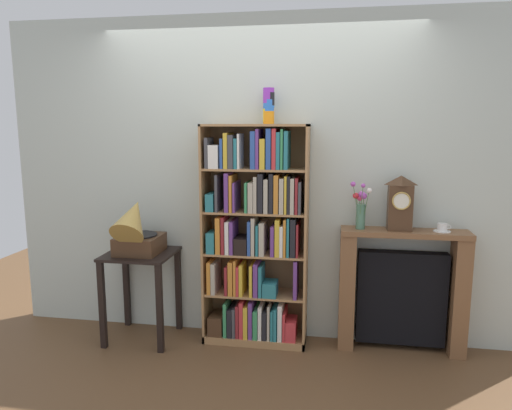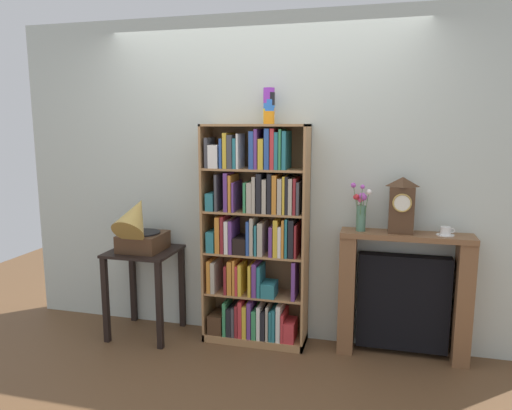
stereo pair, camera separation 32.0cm
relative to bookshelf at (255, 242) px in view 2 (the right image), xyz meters
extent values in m
cube|color=brown|center=(0.00, -0.13, -0.84)|extent=(7.44, 6.40, 0.02)
cube|color=beige|center=(0.11, 0.19, 0.47)|extent=(4.44, 0.08, 2.60)
cube|color=#A87A4C|center=(-0.40, 0.01, 0.05)|extent=(0.02, 0.29, 1.75)
cube|color=#A87A4C|center=(0.40, 0.01, 0.05)|extent=(0.02, 0.29, 1.75)
cube|color=brown|center=(0.00, 0.15, 0.05)|extent=(0.82, 0.01, 1.75)
cube|color=#A87A4C|center=(0.00, 0.01, 0.91)|extent=(0.82, 0.29, 0.02)
cube|color=#A87A4C|center=(0.00, 0.01, -0.80)|extent=(0.82, 0.29, 0.06)
cube|color=#472D1C|center=(-0.31, -0.02, -0.69)|extent=(0.12, 0.21, 0.16)
cube|color=#388E56|center=(-0.23, -0.03, -0.63)|extent=(0.03, 0.20, 0.28)
cube|color=black|center=(-0.19, -0.01, -0.65)|extent=(0.04, 0.24, 0.23)
cube|color=#424247|center=(-0.15, -0.02, -0.65)|extent=(0.02, 0.23, 0.24)
cube|color=maroon|center=(-0.13, 0.00, -0.64)|extent=(0.02, 0.25, 0.27)
cube|color=#C63338|center=(-0.09, -0.03, -0.62)|extent=(0.03, 0.19, 0.30)
cube|color=gold|center=(-0.06, -0.01, -0.64)|extent=(0.03, 0.23, 0.26)
cube|color=#663884|center=(-0.02, -0.01, -0.62)|extent=(0.03, 0.23, 0.30)
cube|color=#388E56|center=(0.02, -0.01, -0.65)|extent=(0.04, 0.25, 0.23)
cube|color=white|center=(0.06, -0.01, -0.63)|extent=(0.03, 0.23, 0.27)
cube|color=black|center=(0.09, -0.02, -0.65)|extent=(0.03, 0.23, 0.23)
cube|color=#B2A893|center=(0.13, -0.03, -0.63)|extent=(0.02, 0.20, 0.28)
cube|color=teal|center=(0.15, -0.01, -0.65)|extent=(0.02, 0.23, 0.25)
cube|color=teal|center=(0.18, -0.01, -0.64)|extent=(0.02, 0.24, 0.26)
cube|color=white|center=(0.22, -0.01, -0.62)|extent=(0.03, 0.23, 0.29)
cube|color=#C63338|center=(0.25, -0.01, -0.66)|extent=(0.02, 0.24, 0.22)
cube|color=#C63338|center=(0.30, -0.03, -0.69)|extent=(0.08, 0.19, 0.16)
cube|color=#A87A4C|center=(0.00, 0.01, -0.43)|extent=(0.79, 0.27, 0.02)
cube|color=orange|center=(-0.35, 0.00, -0.29)|extent=(0.03, 0.25, 0.26)
cube|color=#B2A893|center=(-0.32, -0.02, -0.29)|extent=(0.03, 0.22, 0.25)
cube|color=maroon|center=(-0.21, -0.01, -0.30)|extent=(0.02, 0.23, 0.23)
cube|color=orange|center=(-0.18, -0.03, -0.28)|extent=(0.04, 0.19, 0.27)
cube|color=orange|center=(-0.14, -0.01, -0.27)|extent=(0.02, 0.24, 0.29)
cube|color=#C63338|center=(-0.12, 0.00, -0.30)|extent=(0.02, 0.25, 0.24)
cube|color=gold|center=(-0.09, -0.03, -0.29)|extent=(0.03, 0.20, 0.25)
cube|color=gold|center=(-0.01, -0.02, -0.29)|extent=(0.02, 0.23, 0.25)
cube|color=#663884|center=(0.02, -0.01, -0.28)|extent=(0.04, 0.23, 0.27)
cube|color=teal|center=(0.06, -0.03, -0.29)|extent=(0.03, 0.19, 0.25)
cube|color=teal|center=(0.13, -0.04, -0.36)|extent=(0.11, 0.17, 0.11)
cube|color=#663884|center=(0.33, -0.02, -0.26)|extent=(0.03, 0.21, 0.30)
cube|color=#A87A4C|center=(0.00, 0.01, -0.09)|extent=(0.79, 0.27, 0.02)
cube|color=teal|center=(-0.34, -0.04, 0.00)|extent=(0.06, 0.17, 0.17)
cube|color=orange|center=(-0.27, -0.03, 0.06)|extent=(0.04, 0.19, 0.29)
cube|color=maroon|center=(-0.24, -0.03, 0.07)|extent=(0.02, 0.20, 0.29)
cube|color=white|center=(-0.20, -0.01, 0.05)|extent=(0.03, 0.25, 0.26)
cube|color=#663884|center=(-0.17, -0.01, 0.05)|extent=(0.03, 0.23, 0.26)
cube|color=black|center=(-0.10, -0.02, -0.02)|extent=(0.10, 0.21, 0.13)
cube|color=#2D519E|center=(-0.03, -0.03, 0.05)|extent=(0.02, 0.21, 0.27)
cube|color=#B2A893|center=(0.00, -0.01, 0.07)|extent=(0.03, 0.23, 0.29)
cube|color=teal|center=(0.03, -0.01, 0.04)|extent=(0.02, 0.23, 0.24)
cube|color=#B2A893|center=(0.07, -0.02, 0.05)|extent=(0.04, 0.22, 0.26)
cube|color=#663884|center=(0.15, -0.02, 0.03)|extent=(0.03, 0.22, 0.23)
cube|color=gold|center=(0.19, -0.02, 0.06)|extent=(0.03, 0.21, 0.29)
cube|color=white|center=(0.22, -0.02, 0.04)|extent=(0.03, 0.23, 0.24)
cube|color=orange|center=(0.25, -0.02, 0.06)|extent=(0.02, 0.21, 0.29)
cube|color=teal|center=(0.27, -0.02, 0.07)|extent=(0.02, 0.22, 0.30)
cube|color=black|center=(0.31, -0.01, 0.06)|extent=(0.04, 0.24, 0.29)
cube|color=maroon|center=(0.34, 0.00, 0.05)|extent=(0.02, 0.25, 0.26)
cube|color=#A87A4C|center=(0.00, 0.01, 0.24)|extent=(0.79, 0.27, 0.02)
cube|color=teal|center=(-0.34, -0.03, 0.32)|extent=(0.06, 0.19, 0.14)
cube|color=#424247|center=(-0.28, -0.01, 0.40)|extent=(0.02, 0.23, 0.29)
cube|color=#663884|center=(-0.20, -0.03, 0.40)|extent=(0.03, 0.20, 0.30)
cube|color=orange|center=(-0.17, -0.01, 0.39)|extent=(0.02, 0.23, 0.28)
cube|color=#663884|center=(-0.15, 0.00, 0.37)|extent=(0.02, 0.25, 0.23)
cube|color=#388E56|center=(-0.05, -0.01, 0.37)|extent=(0.02, 0.23, 0.23)
cube|color=#B2A893|center=(-0.02, -0.03, 0.37)|extent=(0.04, 0.19, 0.23)
cube|color=#B2A893|center=(0.02, 0.00, 0.39)|extent=(0.03, 0.25, 0.28)
cube|color=black|center=(0.06, -0.03, 0.40)|extent=(0.04, 0.19, 0.30)
cube|color=#B2A893|center=(0.10, 0.00, 0.38)|extent=(0.03, 0.25, 0.26)
cube|color=black|center=(0.14, -0.02, 0.40)|extent=(0.03, 0.22, 0.30)
cube|color=orange|center=(0.18, 0.00, 0.40)|extent=(0.03, 0.25, 0.29)
cube|color=#B2A893|center=(0.22, -0.02, 0.39)|extent=(0.03, 0.22, 0.27)
cube|color=gold|center=(0.25, -0.02, 0.40)|extent=(0.02, 0.23, 0.29)
cube|color=black|center=(0.27, -0.02, 0.39)|extent=(0.02, 0.22, 0.28)
cube|color=#B2A893|center=(0.30, -0.03, 0.39)|extent=(0.03, 0.20, 0.27)
cube|color=maroon|center=(0.33, -0.02, 0.39)|extent=(0.02, 0.22, 0.27)
cube|color=#424247|center=(0.36, -0.02, 0.38)|extent=(0.02, 0.23, 0.24)
cube|color=#A87A4C|center=(0.00, 0.01, 0.58)|extent=(0.79, 0.27, 0.02)
cube|color=#424247|center=(-0.36, -0.03, 0.70)|extent=(0.03, 0.19, 0.23)
cube|color=white|center=(-0.30, -0.04, 0.68)|extent=(0.08, 0.18, 0.18)
cube|color=#2D519E|center=(-0.24, -0.03, 0.70)|extent=(0.02, 0.19, 0.23)
cube|color=gold|center=(-0.21, -0.01, 0.72)|extent=(0.03, 0.25, 0.27)
cube|color=#424247|center=(-0.17, -0.01, 0.71)|extent=(0.04, 0.24, 0.25)
cube|color=teal|center=(-0.13, -0.02, 0.70)|extent=(0.02, 0.22, 0.23)
cube|color=white|center=(-0.11, -0.03, 0.72)|extent=(0.02, 0.19, 0.26)
cube|color=#2D519E|center=(0.00, -0.02, 0.73)|extent=(0.04, 0.22, 0.28)
cube|color=#663884|center=(0.03, 0.00, 0.74)|extent=(0.02, 0.25, 0.30)
cube|color=gold|center=(0.07, -0.03, 0.70)|extent=(0.04, 0.20, 0.23)
cube|color=#2D519E|center=(0.12, -0.01, 0.74)|extent=(0.04, 0.24, 0.30)
cube|color=#C63338|center=(0.16, -0.02, 0.74)|extent=(0.03, 0.21, 0.30)
cube|color=teal|center=(0.19, -0.02, 0.73)|extent=(0.03, 0.21, 0.28)
cube|color=#388E56|center=(0.22, -0.01, 0.74)|extent=(0.02, 0.23, 0.30)
cube|color=teal|center=(0.25, 0.00, 0.73)|extent=(0.03, 0.25, 0.28)
cylinder|color=orange|center=(0.10, 0.05, 0.97)|extent=(0.08, 0.08, 0.10)
cylinder|color=yellow|center=(0.10, 0.05, 0.99)|extent=(0.08, 0.08, 0.10)
cylinder|color=black|center=(0.10, 0.05, 1.01)|extent=(0.08, 0.08, 0.10)
cylinder|color=white|center=(0.10, 0.05, 1.02)|extent=(0.08, 0.08, 0.10)
cylinder|color=orange|center=(0.10, 0.05, 1.04)|extent=(0.08, 0.08, 0.10)
cylinder|color=blue|center=(0.10, 0.05, 1.06)|extent=(0.08, 0.08, 0.10)
cylinder|color=black|center=(0.10, 0.05, 1.08)|extent=(0.08, 0.08, 0.10)
cylinder|color=blue|center=(0.10, 0.05, 1.09)|extent=(0.08, 0.08, 0.10)
cylinder|color=black|center=(0.10, 0.05, 1.11)|extent=(0.08, 0.08, 0.10)
cylinder|color=purple|center=(0.10, 0.05, 1.13)|extent=(0.08, 0.08, 0.10)
cylinder|color=purple|center=(0.10, 0.05, 1.15)|extent=(0.08, 0.08, 0.10)
cube|color=black|center=(-0.92, -0.10, -0.11)|extent=(0.54, 0.51, 0.02)
cube|color=black|center=(-1.16, -0.32, -0.48)|extent=(0.04, 0.04, 0.71)
cube|color=black|center=(-0.69, -0.32, -0.48)|extent=(0.04, 0.04, 0.71)
cube|color=black|center=(-1.16, 0.12, -0.48)|extent=(0.04, 0.04, 0.71)
cube|color=black|center=(-0.69, 0.12, -0.48)|extent=(0.04, 0.04, 0.71)
cube|color=#472D1C|center=(-0.92, -0.10, -0.03)|extent=(0.33, 0.35, 0.14)
cylinder|color=black|center=(-0.92, -0.10, 0.05)|extent=(0.28, 0.28, 0.01)
cylinder|color=#B79347|center=(-0.92, -0.15, 0.07)|extent=(0.03, 0.03, 0.06)
cone|color=#B79347|center=(-0.92, -0.22, 0.21)|extent=(0.26, 0.42, 0.41)
cube|color=brown|center=(1.14, 0.04, 0.11)|extent=(0.95, 0.23, 0.04)
cube|color=brown|center=(0.73, 0.04, -0.37)|extent=(0.12, 0.21, 0.92)
cube|color=brown|center=(1.56, 0.04, -0.37)|extent=(0.12, 0.21, 0.92)
cube|color=black|center=(1.14, 0.07, -0.42)|extent=(0.67, 0.12, 0.74)
cube|color=#472D1C|center=(1.10, 0.04, 0.30)|extent=(0.18, 0.12, 0.34)
pyramid|color=#472D1C|center=(1.10, 0.04, 0.51)|extent=(0.18, 0.12, 0.07)
cylinder|color=silver|center=(1.10, -0.03, 0.36)|extent=(0.12, 0.01, 0.12)
torus|color=#B79347|center=(1.10, -0.03, 0.36)|extent=(0.14, 0.01, 0.14)
cylinder|color=#4C7A60|center=(0.81, 0.04, 0.23)|extent=(0.07, 0.07, 0.19)
cylinder|color=#4C753D|center=(0.82, 0.02, 0.27)|extent=(0.01, 0.04, 0.25)
sphere|color=#B24CB7|center=(0.83, 0.00, 0.39)|extent=(0.04, 0.04, 0.04)
cylinder|color=#4C753D|center=(0.78, 0.03, 0.31)|extent=(0.07, 0.01, 0.33)
sphere|color=#B24CB7|center=(0.75, 0.04, 0.47)|extent=(0.04, 0.04, 0.04)
cylinder|color=#4C753D|center=(0.84, 0.00, 0.29)|extent=(0.04, 0.08, 0.29)
sphere|color=silver|center=(0.86, -0.03, 0.44)|extent=(0.04, 0.04, 0.04)
cylinder|color=#4C753D|center=(0.80, 0.04, 0.26)|extent=(0.05, 0.03, 0.24)
sphere|color=red|center=(0.77, 0.05, 0.38)|extent=(0.05, 0.05, 0.05)
cylinder|color=#4C753D|center=(0.80, 0.05, 0.25)|extent=(0.01, 0.02, 0.22)
sphere|color=#EA4275|center=(0.80, 0.06, 0.36)|extent=(0.04, 0.04, 0.04)
cylinder|color=#4C753D|center=(0.81, -0.01, 0.31)|extent=(0.02, 0.09, 0.33)
sphere|color=#B24CB7|center=(0.82, -0.05, 0.48)|extent=(0.03, 0.03, 0.03)
cylinder|color=#4C753D|center=(0.81, 0.05, 0.27)|extent=(0.01, 0.01, 0.25)
sphere|color=#B24CB7|center=(0.82, 0.05, 0.39)|extent=(0.05, 0.05, 0.05)
cylinder|color=white|center=(1.41, 0.04, 0.13)|extent=(0.13, 0.13, 0.01)
cylinder|color=white|center=(1.41, 0.04, 0.16)|extent=(0.07, 0.07, 0.06)
torus|color=white|center=(1.46, 0.04, 0.17)|extent=(0.04, 0.01, 0.04)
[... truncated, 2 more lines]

